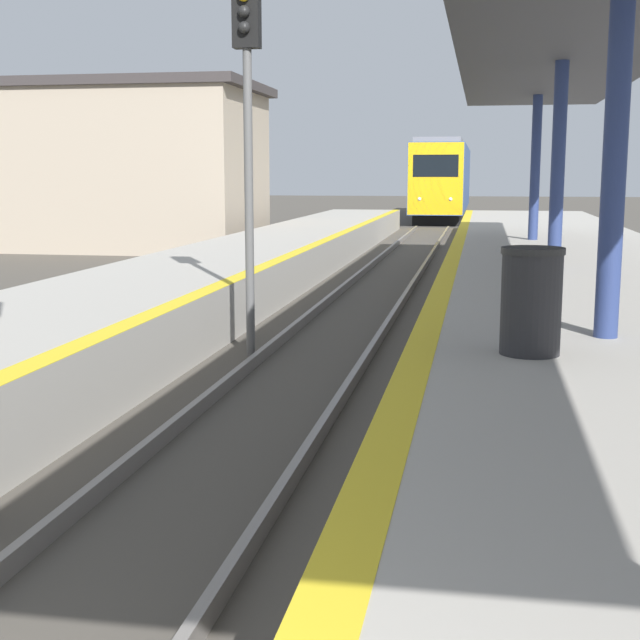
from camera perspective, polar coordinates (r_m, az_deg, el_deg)
train at (r=51.97m, az=7.92°, el=8.87°), size 2.66×18.72×4.24m
signal_mid at (r=12.35m, az=-4.67°, el=13.89°), size 0.36×0.31×5.08m
station_canopy at (r=12.97m, az=16.59°, el=17.54°), size 3.55×27.45×3.76m
trash_bin at (r=8.41m, az=13.37°, el=1.20°), size 0.58×0.58×0.99m
station_building at (r=31.94m, az=-14.96°, el=9.46°), size 12.34×6.09×5.48m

